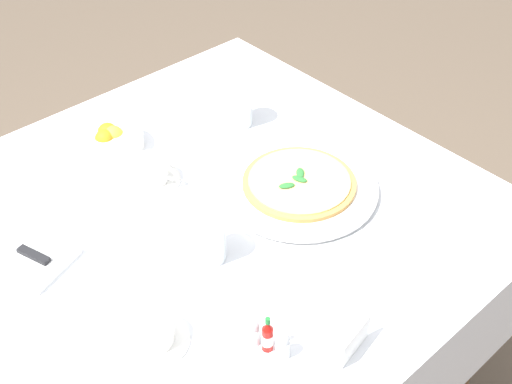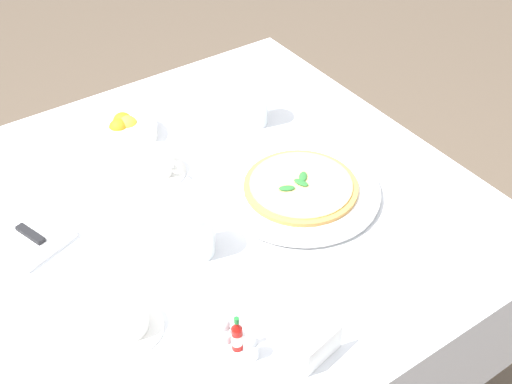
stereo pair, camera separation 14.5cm
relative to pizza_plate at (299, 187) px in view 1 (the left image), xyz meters
The scene contains 14 objects.
dining_table 0.25m from the pizza_plate, 64.39° to the left, with size 1.12×1.12×0.72m.
pizza_plate is the anchor object (origin of this frame).
pizza 0.01m from the pizza_plate, 57.44° to the left, with size 0.26×0.26×0.02m.
coffee_cup_far_right 0.34m from the pizza_plate, 42.20° to the left, with size 0.13×0.13×0.06m.
coffee_cup_right_edge 0.50m from the pizza_plate, 103.83° to the left, with size 0.13×0.13×0.06m.
water_glass_far_left 0.31m from the pizza_plate, 13.98° to the right, with size 0.07×0.07×0.12m.
water_glass_back_corner 0.29m from the pizza_plate, 94.39° to the left, with size 0.08×0.08×0.11m.
napkin_folded 0.61m from the pizza_plate, 67.14° to the left, with size 0.25×0.20×0.02m.
dinner_knife 0.62m from the pizza_plate, 66.94° to the left, with size 0.19×0.08×0.01m.
citrus_bowl 0.48m from the pizza_plate, 28.17° to the left, with size 0.15×0.15×0.06m.
hot_sauce_bottle 0.44m from the pizza_plate, 127.71° to the left, with size 0.02×0.02×0.08m.
salt_shaker 0.43m from the pizza_plate, 123.94° to the left, with size 0.03×0.03×0.06m.
pepper_shaker 0.45m from the pizza_plate, 131.34° to the left, with size 0.03×0.03×0.06m.
menu_card 0.45m from the pizza_plate, 147.66° to the left, with size 0.02×0.09×0.06m.
Camera 1 is at (-0.86, 0.65, 1.69)m, focal length 46.05 mm.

